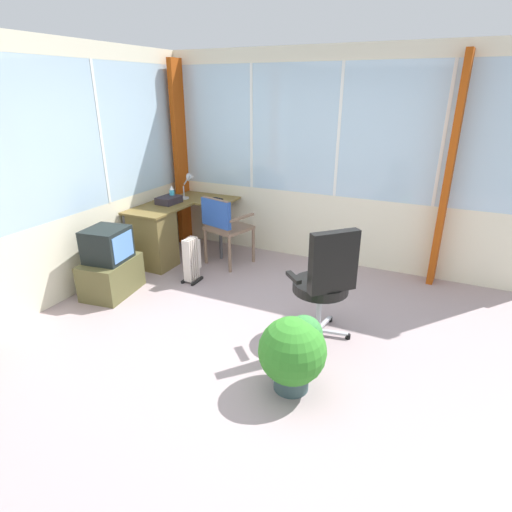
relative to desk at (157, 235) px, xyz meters
name	(u,v)px	position (x,y,z in m)	size (l,w,h in m)	color
ground	(261,349)	(-1.13, -1.98, -0.43)	(5.38, 5.61, 0.06)	#A08C8F
north_window_panel	(50,179)	(-1.13, 0.35, 0.89)	(4.38, 0.07, 2.61)	#EDE5C6
east_window_panel	(337,162)	(1.09, -1.98, 0.90)	(0.07, 4.61, 2.61)	#EDE5C6
curtain_corner	(182,156)	(0.96, 0.22, 0.85)	(0.32, 0.07, 2.51)	#AA4410
curtain_east_far	(449,176)	(1.01, -3.25, 0.85)	(0.32, 0.07, 2.51)	#AA4410
desk	(157,235)	(0.00, 0.00, 0.00)	(1.35, 0.98, 0.74)	brown
desk_lamp	(190,182)	(0.69, -0.08, 0.55)	(0.22, 0.19, 0.35)	#B2B7BC
tv_remote	(218,199)	(0.77, -0.47, 0.34)	(0.04, 0.15, 0.02)	black
spray_bottle	(172,194)	(0.41, 0.03, 0.44)	(0.06, 0.06, 0.22)	#41B7D3
paper_tray	(169,200)	(0.32, 0.02, 0.38)	(0.30, 0.23, 0.09)	#2B242C
wooden_armchair	(222,222)	(0.33, -0.77, 0.18)	(0.60, 0.59, 0.90)	#7E624E
office_chair	(326,278)	(-0.78, -2.44, 0.21)	(0.61, 0.60, 1.07)	#B7B7BF
tv_on_stand	(110,265)	(-0.88, -0.04, -0.07)	(0.69, 0.52, 0.76)	brown
space_heater	(192,259)	(-0.23, -0.68, -0.13)	(0.26, 0.17, 0.54)	silver
potted_plant	(294,350)	(-1.52, -2.43, -0.07)	(0.51, 0.51, 0.59)	#364C4E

